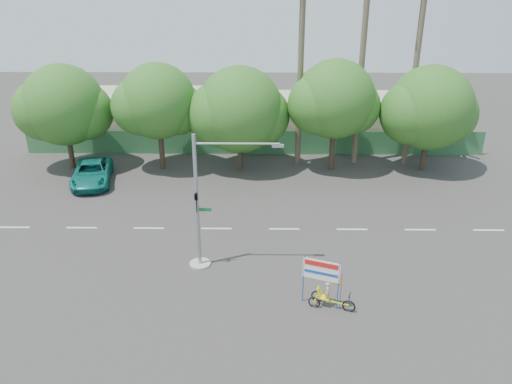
{
  "coord_description": "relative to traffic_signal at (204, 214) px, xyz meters",
  "views": [
    {
      "loc": [
        0.67,
        -18.1,
        13.69
      ],
      "look_at": [
        0.37,
        5.4,
        3.5
      ],
      "focal_mm": 35.0,
      "sensor_mm": 36.0,
      "label": 1
    }
  ],
  "objects": [
    {
      "name": "fence",
      "position": [
        2.2,
        17.52,
        -1.92
      ],
      "size": [
        38.0,
        0.08,
        2.0
      ],
      "primitive_type": "cube",
      "color": "#336B3D",
      "rests_on": "ground"
    },
    {
      "name": "building_right",
      "position": [
        10.2,
        22.02,
        -1.12
      ],
      "size": [
        14.0,
        8.0,
        3.6
      ],
      "primitive_type": "cube",
      "color": "#BEB797",
      "rests_on": "ground"
    },
    {
      "name": "tree_right",
      "position": [
        8.15,
        14.02,
        2.32
      ],
      "size": [
        6.9,
        5.8,
        8.36
      ],
      "color": "#473828",
      "rests_on": "ground"
    },
    {
      "name": "palm_mid",
      "position": [
        14.2,
        15.52,
        6.48
      ],
      "size": [
        3.73,
        3.79,
        15.45
      ],
      "color": "#70604C",
      "rests_on": "ground"
    },
    {
      "name": "tree_far_left",
      "position": [
        -11.85,
        14.02,
        1.84
      ],
      "size": [
        7.14,
        6.0,
        7.96
      ],
      "color": "#473828",
      "rests_on": "ground"
    },
    {
      "name": "tree_far_right",
      "position": [
        15.15,
        14.02,
        1.73
      ],
      "size": [
        7.38,
        6.2,
        7.94
      ],
      "color": "#473828",
      "rests_on": "ground"
    },
    {
      "name": "trike_billboard",
      "position": [
        5.72,
        -3.42,
        -1.94
      ],
      "size": [
        2.33,
        1.09,
        2.43
      ],
      "rotation": [
        0.0,
        0.0,
        -0.36
      ],
      "color": "black",
      "rests_on": "ground"
    },
    {
      "name": "palm_short",
      "position": [
        5.7,
        15.52,
        5.94
      ],
      "size": [
        3.73,
        3.79,
        14.45
      ],
      "color": "#70604C",
      "rests_on": "ground"
    },
    {
      "name": "ground",
      "position": [
        2.2,
        -3.98,
        -2.92
      ],
      "size": [
        120.0,
        120.0,
        0.0
      ],
      "primitive_type": "plane",
      "color": "#33302D",
      "rests_on": "ground"
    },
    {
      "name": "pickup_truck",
      "position": [
        -9.31,
        11.04,
        -2.15
      ],
      "size": [
        3.58,
        5.94,
        1.54
      ],
      "primitive_type": "imported",
      "rotation": [
        0.0,
        0.0,
        0.19
      ],
      "color": "#107266",
      "rests_on": "ground"
    },
    {
      "name": "tree_center",
      "position": [
        1.14,
        14.02,
        1.55
      ],
      "size": [
        7.62,
        6.4,
        7.85
      ],
      "color": "#473828",
      "rests_on": "ground"
    },
    {
      "name": "palm_tall",
      "position": [
        10.2,
        15.52,
        7.55
      ],
      "size": [
        3.73,
        3.79,
        17.45
      ],
      "color": "#70604C",
      "rests_on": "ground"
    },
    {
      "name": "tree_left",
      "position": [
        -4.85,
        14.02,
        2.14
      ],
      "size": [
        6.66,
        5.6,
        8.07
      ],
      "color": "#473828",
      "rests_on": "ground"
    },
    {
      "name": "building_left",
      "position": [
        -7.8,
        22.02,
        -0.92
      ],
      "size": [
        12.0,
        8.0,
        4.0
      ],
      "primitive_type": "cube",
      "color": "#BEB797",
      "rests_on": "ground"
    },
    {
      "name": "traffic_signal",
      "position": [
        0.0,
        0.0,
        0.0
      ],
      "size": [
        4.72,
        1.1,
        7.0
      ],
      "color": "gray",
      "rests_on": "ground"
    }
  ]
}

